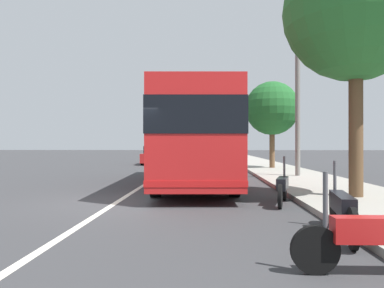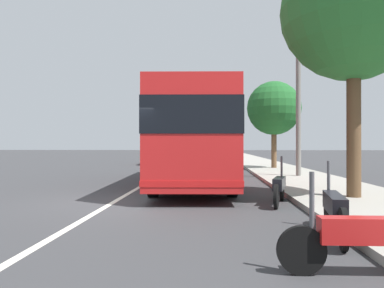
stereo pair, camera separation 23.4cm
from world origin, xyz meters
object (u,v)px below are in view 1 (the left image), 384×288
motorcycle_angled (342,209)px  car_far_distant (202,152)px  coach_bus (194,136)px  roadside_tree_near_camera (356,10)px  motorcycle_by_tree (383,237)px  car_oncoming (175,151)px  utility_pole (298,87)px  car_behind_bus (206,154)px  motorcycle_mid_row (283,187)px  roadside_tree_mid_block (272,109)px  car_ahead_same_lane (155,156)px

motorcycle_angled → car_far_distant: 42.56m
coach_bus → roadside_tree_near_camera: roadside_tree_near_camera is taller
motorcycle_by_tree → car_oncoming: size_ratio=0.48×
utility_pole → car_behind_bus: bearing=12.4°
coach_bus → car_far_distant: size_ratio=2.63×
motorcycle_by_tree → car_far_distant: car_far_distant is taller
motorcycle_mid_row → roadside_tree_mid_block: size_ratio=0.36×
roadside_tree_near_camera → utility_pole: bearing=-1.1°
coach_bus → utility_pole: size_ratio=1.32×
car_far_distant → motorcycle_angled: bearing=-173.5°
motorcycle_mid_row → car_ahead_same_lane: 21.25m
coach_bus → motorcycle_mid_row: (-4.88, -2.52, -1.47)m
motorcycle_mid_row → car_behind_bus: bearing=20.2°
motorcycle_mid_row → car_far_distant: 39.11m
car_ahead_same_lane → utility_pole: (-12.64, -8.54, 3.61)m
car_far_distant → utility_pole: bearing=-168.6°
roadside_tree_near_camera → roadside_tree_mid_block: roadside_tree_near_camera is taller
roadside_tree_mid_block → utility_pole: size_ratio=0.65×
motorcycle_mid_row → roadside_tree_mid_block: roadside_tree_mid_block is taller
motorcycle_by_tree → car_behind_bus: bearing=-86.5°
motorcycle_mid_row → car_far_distant: size_ratio=0.47×
coach_bus → roadside_tree_mid_block: size_ratio=2.02×
motorcycle_angled → car_ahead_same_lane: 24.64m
car_behind_bus → roadside_tree_mid_block: 14.57m
utility_pole → car_far_distant: bearing=8.8°
car_ahead_same_lane → car_oncoming: 26.92m
car_ahead_same_lane → car_oncoming: (26.92, 0.63, -0.02)m
coach_bus → motorcycle_by_tree: (-10.24, -2.63, -1.46)m
motorcycle_angled → car_behind_bus: bearing=14.3°
car_far_distant → roadside_tree_near_camera: 39.03m
roadside_tree_mid_block → utility_pole: bearing=-178.8°
motorcycle_angled → utility_pole: (11.10, -1.96, 3.83)m
coach_bus → motorcycle_angled: 8.90m
motorcycle_by_tree → car_ahead_same_lane: 26.45m
coach_bus → roadside_tree_near_camera: bearing=-135.2°
coach_bus → motorcycle_angled: (-8.31, -2.84, -1.45)m
coach_bus → utility_pole: (2.79, -4.79, 2.39)m
coach_bus → roadside_tree_mid_block: 10.24m
car_far_distant → roadside_tree_near_camera: (-38.47, -4.72, 4.61)m
coach_bus → car_behind_bus: coach_bus is taller
motorcycle_by_tree → motorcycle_mid_row: size_ratio=1.10×
car_far_distant → roadside_tree_mid_block: 25.88m
coach_bus → car_behind_bus: (22.49, -0.47, -1.20)m
coach_bus → car_far_distant: (34.15, 0.06, -1.19)m
car_ahead_same_lane → car_behind_bus: car_behind_bus is taller
car_oncoming → utility_pole: utility_pole is taller
car_behind_bus → utility_pole: 20.48m
motorcycle_angled → utility_pole: utility_pole is taller
coach_bus → motorcycle_mid_row: size_ratio=5.56×
motorcycle_by_tree → motorcycle_mid_row: motorcycle_mid_row is taller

